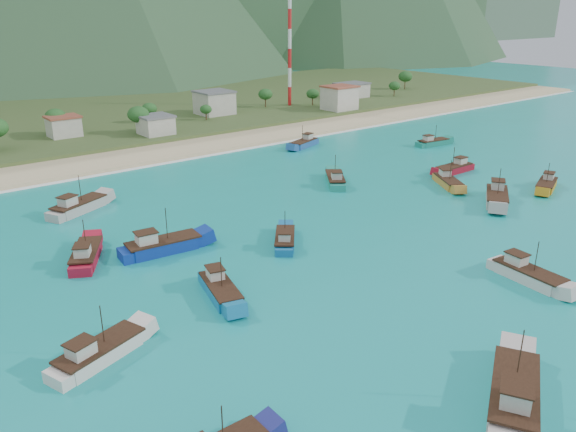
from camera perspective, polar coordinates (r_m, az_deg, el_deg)
ground at (r=74.53m, az=7.20°, el=-6.34°), size 600.00×600.00×0.00m
beach at (r=137.99m, az=-16.93°, el=5.48°), size 400.00×18.00×1.20m
land at (r=194.92m, az=-23.90°, el=8.77°), size 400.00×110.00×2.40m
surf_line at (r=129.45m, az=-15.31°, el=4.70°), size 400.00×2.50×0.08m
village at (r=164.22m, az=-14.55°, el=9.66°), size 209.95×28.85×7.36m
vegetation at (r=155.66m, az=-24.31°, el=8.12°), size 275.54×25.89×8.52m
radio_tower at (r=197.71m, az=0.17°, el=16.63°), size 1.20×1.20×38.01m
boat_0 at (r=126.87m, az=16.56°, el=4.59°), size 10.23×3.10×6.03m
boat_2 at (r=151.00m, az=14.50°, el=7.19°), size 9.94×4.15×5.70m
boat_7 at (r=70.06m, az=-6.90°, el=-7.53°), size 5.37×10.44×5.92m
boat_8 at (r=109.07m, az=20.44°, el=1.74°), size 11.94×9.52×7.07m
boat_9 at (r=83.34m, az=-12.67°, el=-3.05°), size 12.26×4.77×7.06m
boat_10 at (r=60.91m, az=-18.65°, el=-13.13°), size 10.97×6.33×6.22m
boat_15 at (r=79.54m, az=23.15°, el=-5.56°), size 4.27×10.76×6.19m
boat_17 at (r=84.09m, az=-0.32°, el=-2.52°), size 8.04×8.85×5.47m
boat_18 at (r=83.60m, az=-19.82°, el=-3.84°), size 7.85×10.80×6.26m
boat_20 at (r=116.62m, az=15.92°, el=3.29°), size 7.70×9.90×5.83m
boat_21 at (r=145.12m, az=1.64°, el=7.34°), size 10.68×6.19×6.06m
boat_22 at (r=121.23m, az=24.76°, el=2.82°), size 10.22×6.16×5.81m
boat_23 at (r=113.68m, az=4.83°, el=3.62°), size 8.84×10.32×6.24m
boat_29 at (r=104.01m, az=-20.52°, el=0.83°), size 11.90×8.07×6.83m
boat_31 at (r=55.75m, az=21.96°, el=-16.70°), size 13.22×9.61×7.67m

